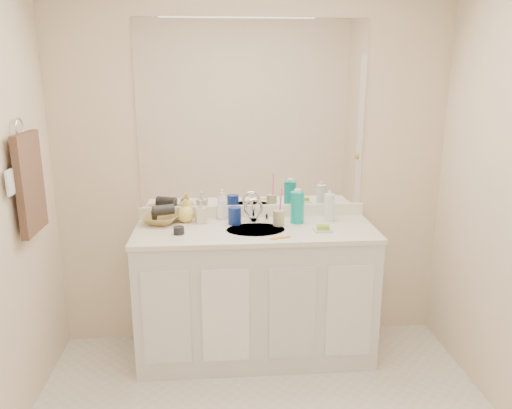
{
  "coord_description": "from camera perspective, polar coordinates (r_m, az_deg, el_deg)",
  "views": [
    {
      "loc": [
        -0.24,
        -1.96,
        1.85
      ],
      "look_at": [
        0.0,
        0.97,
        1.05
      ],
      "focal_mm": 35.0,
      "sensor_mm": 36.0,
      "label": 1
    }
  ],
  "objects": [
    {
      "name": "hand_towel",
      "position": [
        2.98,
        -24.42,
        2.21
      ],
      "size": [
        0.04,
        0.32,
        0.55
      ],
      "primitive_type": "cube",
      "color": "#3D2A21",
      "rests_on": "towel_ring"
    },
    {
      "name": "wicker_basket",
      "position": [
        3.3,
        -10.84,
        -1.67
      ],
      "size": [
        0.27,
        0.27,
        0.06
      ],
      "primitive_type": "imported",
      "rotation": [
        0.0,
        0.0,
        -0.23
      ],
      "color": "olive",
      "rests_on": "countertop"
    },
    {
      "name": "blue_mug",
      "position": [
        3.22,
        -2.46,
        -1.27
      ],
      "size": [
        0.1,
        0.1,
        0.11
      ],
      "primitive_type": "cylinder",
      "rotation": [
        0.0,
        0.0,
        0.3
      ],
      "color": "navy",
      "rests_on": "countertop"
    },
    {
      "name": "mouthwash_bottle",
      "position": [
        3.25,
        4.73,
        -0.33
      ],
      "size": [
        0.1,
        0.1,
        0.21
      ],
      "primitive_type": "cylinder",
      "rotation": [
        0.0,
        0.0,
        -0.1
      ],
      "color": "#0DA299",
      "rests_on": "countertop"
    },
    {
      "name": "mirror",
      "position": [
        3.27,
        -0.45,
        10.12
      ],
      "size": [
        1.48,
        0.01,
        1.2
      ],
      "primitive_type": "cube",
      "color": "white",
      "rests_on": "wall_back"
    },
    {
      "name": "vanity_cabinet",
      "position": [
        3.31,
        -0.07,
        -10.26
      ],
      "size": [
        1.5,
        0.55,
        0.85
      ],
      "primitive_type": "cube",
      "color": "silver",
      "rests_on": "floor"
    },
    {
      "name": "hair_dryer",
      "position": [
        3.28,
        -10.54,
        -0.63
      ],
      "size": [
        0.15,
        0.11,
        0.07
      ],
      "primitive_type": "cylinder",
      "rotation": [
        0.0,
        1.57,
        0.33
      ],
      "color": "black",
      "rests_on": "wicker_basket"
    },
    {
      "name": "orange_comb",
      "position": [
        2.97,
        2.8,
        -3.83
      ],
      "size": [
        0.13,
        0.06,
        0.01
      ],
      "primitive_type": "cube",
      "rotation": [
        0.0,
        0.0,
        0.3
      ],
      "color": "orange",
      "rests_on": "countertop"
    },
    {
      "name": "backsplash",
      "position": [
        3.38,
        -0.42,
        -0.76
      ],
      "size": [
        1.52,
        0.03,
        0.08
      ],
      "primitive_type": "cube",
      "color": "white",
      "rests_on": "countertop"
    },
    {
      "name": "countertop",
      "position": [
        3.15,
        -0.07,
        -3.01
      ],
      "size": [
        1.52,
        0.57,
        0.03
      ],
      "primitive_type": "cube",
      "color": "white",
      "rests_on": "vanity_cabinet"
    },
    {
      "name": "soap_bottle_cream",
      "position": [
        3.26,
        -6.3,
        -0.8
      ],
      "size": [
        0.08,
        0.08,
        0.15
      ],
      "primitive_type": "imported",
      "rotation": [
        0.0,
        0.0,
        0.23
      ],
      "color": "beige",
      "rests_on": "countertop"
    },
    {
      "name": "dark_jar",
      "position": [
        3.07,
        -8.82,
        -2.94
      ],
      "size": [
        0.08,
        0.08,
        0.05
      ],
      "primitive_type": "cylinder",
      "rotation": [
        0.0,
        0.0,
        -0.24
      ],
      "color": "black",
      "rests_on": "countertop"
    },
    {
      "name": "clear_pump_bottle",
      "position": [
        3.32,
        8.35,
        -0.33
      ],
      "size": [
        0.08,
        0.08,
        0.18
      ],
      "primitive_type": "cylinder",
      "rotation": [
        0.0,
        0.0,
        0.19
      ],
      "color": "white",
      "rests_on": "countertop"
    },
    {
      "name": "soap_dish",
      "position": [
        3.12,
        7.64,
        -2.91
      ],
      "size": [
        0.11,
        0.09,
        0.01
      ],
      "primitive_type": "cube",
      "rotation": [
        0.0,
        0.0,
        0.03
      ],
      "color": "silver",
      "rests_on": "countertop"
    },
    {
      "name": "towel_ring",
      "position": [
        2.94,
        -25.43,
        7.9
      ],
      "size": [
        0.01,
        0.11,
        0.11
      ],
      "primitive_type": "torus",
      "rotation": [
        0.0,
        1.57,
        0.0
      ],
      "color": "silver",
      "rests_on": "wall_left"
    },
    {
      "name": "tan_cup",
      "position": [
        3.2,
        2.62,
        -1.54
      ],
      "size": [
        0.09,
        0.09,
        0.1
      ],
      "primitive_type": "cylinder",
      "rotation": [
        0.0,
        0.0,
        0.29
      ],
      "color": "tan",
      "rests_on": "countertop"
    },
    {
      "name": "soap_bottle_yellow",
      "position": [
        3.3,
        -8.06,
        -0.72
      ],
      "size": [
        0.15,
        0.15,
        0.15
      ],
      "primitive_type": "imported",
      "rotation": [
        0.0,
        0.0,
        0.42
      ],
      "color": "#F2D05E",
      "rests_on": "countertop"
    },
    {
      "name": "switch_plate",
      "position": [
        2.79,
        -26.29,
        2.27
      ],
      "size": [
        0.01,
        0.08,
        0.13
      ],
      "primitive_type": "cube",
      "color": "white",
      "rests_on": "wall_left"
    },
    {
      "name": "toothbrush",
      "position": [
        3.17,
        2.82,
        0.2
      ],
      "size": [
        0.02,
        0.04,
        0.19
      ],
      "primitive_type": "cylinder",
      "rotation": [
        0.14,
        0.0,
        0.33
      ],
      "color": "#FF43BD",
      "rests_on": "tan_cup"
    },
    {
      "name": "wall_back",
      "position": [
        3.33,
        -0.45,
        3.95
      ],
      "size": [
        2.6,
        0.02,
        2.4
      ],
      "primitive_type": "cube",
      "color": "beige",
      "rests_on": "floor"
    },
    {
      "name": "green_soap",
      "position": [
        3.12,
        7.66,
        -2.6
      ],
      "size": [
        0.08,
        0.06,
        0.03
      ],
      "primitive_type": "cube",
      "rotation": [
        0.0,
        0.0,
        -0.11
      ],
      "color": "#7EBC2E",
      "rests_on": "soap_dish"
    },
    {
      "name": "faucet",
      "position": [
        3.28,
        -0.29,
        -0.98
      ],
      "size": [
        0.02,
        0.02,
        0.11
      ],
      "primitive_type": "cylinder",
      "color": "silver",
      "rests_on": "countertop"
    },
    {
      "name": "soap_bottle_white",
      "position": [
        3.33,
        -3.91,
        -0.13
      ],
      "size": [
        0.09,
        0.09,
        0.18
      ],
      "primitive_type": "imported",
      "rotation": [
        0.0,
        0.0,
        0.42
      ],
      "color": "white",
      "rests_on": "countertop"
    },
    {
      "name": "sink_basin",
      "position": [
        3.13,
        -0.04,
        -3.07
      ],
      "size": [
        0.37,
        0.37,
        0.02
      ],
      "primitive_type": "cylinder",
      "color": "beige",
      "rests_on": "countertop"
    }
  ]
}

